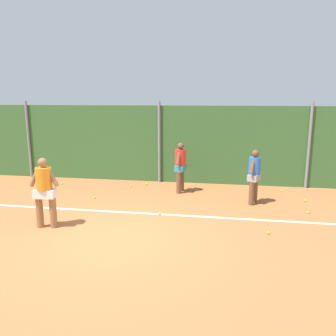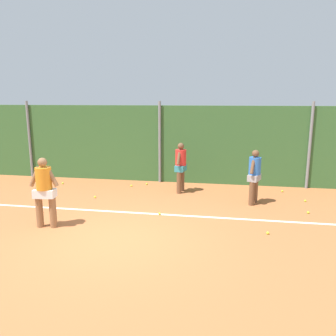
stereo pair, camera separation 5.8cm
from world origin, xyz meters
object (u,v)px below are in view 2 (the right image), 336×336
(tennis_ball_5, at_px, (305,201))
(tennis_ball_11, at_px, (49,193))
(tennis_ball_6, at_px, (63,183))
(player_foreground_near, at_px, (44,189))
(tennis_ball_10, at_px, (308,213))
(tennis_ball_0, at_px, (160,214))
(tennis_ball_1, at_px, (131,186))
(tennis_ball_9, at_px, (268,233))
(tennis_ball_2, at_px, (282,191))
(player_midcourt, at_px, (254,174))
(tennis_ball_4, at_px, (95,197))
(tennis_ball_3, at_px, (42,212))
(tennis_ball_8, at_px, (147,184))
(player_backcourt_far, at_px, (181,165))

(tennis_ball_5, bearing_deg, tennis_ball_11, -176.61)
(tennis_ball_6, bearing_deg, player_foreground_near, -67.90)
(tennis_ball_10, bearing_deg, tennis_ball_0, -168.96)
(tennis_ball_1, distance_m, tennis_ball_9, 5.56)
(player_foreground_near, xyz_separation_m, tennis_ball_2, (6.16, 4.18, -0.93))
(tennis_ball_5, bearing_deg, tennis_ball_9, -117.35)
(tennis_ball_11, bearing_deg, player_midcourt, 0.40)
(tennis_ball_1, height_order, tennis_ball_4, same)
(tennis_ball_1, bearing_deg, player_foreground_near, -103.79)
(tennis_ball_1, xyz_separation_m, tennis_ball_3, (-1.66, -3.08, 0.00))
(tennis_ball_3, xyz_separation_m, tennis_ball_5, (7.35, 2.25, 0.00))
(tennis_ball_4, bearing_deg, player_midcourt, 3.13)
(tennis_ball_2, height_order, tennis_ball_8, same)
(player_foreground_near, bearing_deg, tennis_ball_6, -74.27)
(player_midcourt, relative_size, tennis_ball_3, 24.49)
(tennis_ball_4, bearing_deg, tennis_ball_10, -3.60)
(tennis_ball_6, bearing_deg, tennis_ball_2, 1.99)
(player_midcourt, bearing_deg, tennis_ball_0, 141.72)
(player_foreground_near, distance_m, tennis_ball_5, 7.44)
(tennis_ball_2, relative_size, tennis_ball_10, 1.00)
(player_midcourt, height_order, tennis_ball_0, player_midcourt)
(tennis_ball_9, bearing_deg, player_backcourt_far, 127.79)
(tennis_ball_1, bearing_deg, player_midcourt, -17.11)
(tennis_ball_3, bearing_deg, tennis_ball_2, 25.50)
(tennis_ball_1, height_order, tennis_ball_11, same)
(player_backcourt_far, bearing_deg, tennis_ball_11, 112.26)
(tennis_ball_4, distance_m, tennis_ball_8, 2.23)
(tennis_ball_8, bearing_deg, tennis_ball_9, -45.79)
(tennis_ball_2, bearing_deg, tennis_ball_11, -168.92)
(player_foreground_near, height_order, tennis_ball_5, player_foreground_near)
(tennis_ball_1, relative_size, tennis_ball_3, 1.00)
(player_foreground_near, height_order, tennis_ball_4, player_foreground_near)
(tennis_ball_4, xyz_separation_m, tennis_ball_10, (6.27, -0.39, 0.00))
(tennis_ball_9, bearing_deg, tennis_ball_4, 157.95)
(tennis_ball_2, bearing_deg, tennis_ball_1, -178.03)
(player_foreground_near, bearing_deg, tennis_ball_10, -168.65)
(tennis_ball_4, bearing_deg, tennis_ball_3, -120.51)
(player_midcourt, relative_size, tennis_ball_9, 24.49)
(tennis_ball_9, bearing_deg, tennis_ball_3, 175.38)
(tennis_ball_0, xyz_separation_m, tennis_ball_2, (3.62, 2.88, 0.00))
(tennis_ball_2, height_order, tennis_ball_10, same)
(tennis_ball_3, bearing_deg, player_backcourt_far, 37.75)
(tennis_ball_5, distance_m, tennis_ball_11, 8.12)
(tennis_ball_4, distance_m, tennis_ball_9, 5.41)
(tennis_ball_1, relative_size, tennis_ball_5, 1.00)
(player_midcourt, bearing_deg, tennis_ball_3, 129.90)
(tennis_ball_10, bearing_deg, player_midcourt, 155.01)
(player_midcourt, relative_size, tennis_ball_4, 24.49)
(tennis_ball_0, height_order, tennis_ball_4, same)
(player_midcourt, relative_size, tennis_ball_5, 24.49)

